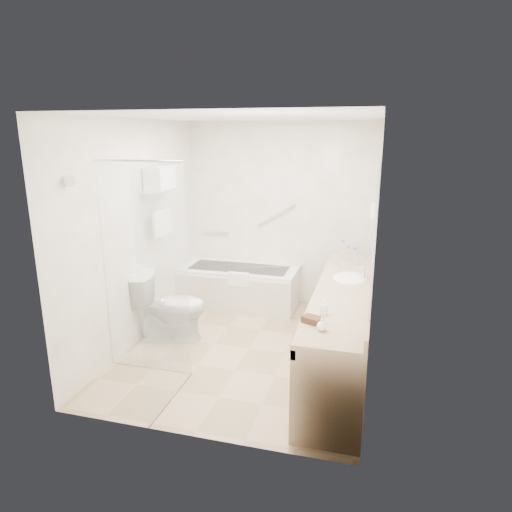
% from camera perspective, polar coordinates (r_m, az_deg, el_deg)
% --- Properties ---
extents(floor, '(3.20, 3.20, 0.00)m').
position_cam_1_polar(floor, '(5.24, -0.88, -11.45)').
color(floor, tan).
rests_on(floor, ground).
extents(ceiling, '(2.60, 3.20, 0.10)m').
position_cam_1_polar(ceiling, '(4.69, -1.01, 17.01)').
color(ceiling, white).
rests_on(ceiling, wall_back).
extents(wall_back, '(2.60, 0.10, 2.50)m').
position_cam_1_polar(wall_back, '(6.34, 3.10, 5.17)').
color(wall_back, white).
rests_on(wall_back, ground).
extents(wall_front, '(2.60, 0.10, 2.50)m').
position_cam_1_polar(wall_front, '(3.37, -8.54, -4.09)').
color(wall_front, white).
rests_on(wall_front, ground).
extents(wall_left, '(0.10, 3.20, 2.50)m').
position_cam_1_polar(wall_left, '(5.32, -14.54, 2.75)').
color(wall_left, white).
rests_on(wall_left, ground).
extents(wall_right, '(0.10, 3.20, 2.50)m').
position_cam_1_polar(wall_right, '(4.63, 14.70, 0.94)').
color(wall_right, white).
rests_on(wall_right, ground).
extents(bathtub, '(1.60, 0.73, 0.59)m').
position_cam_1_polar(bathtub, '(6.37, -2.12, -3.84)').
color(bathtub, white).
rests_on(bathtub, floor).
extents(grab_bar_short, '(0.40, 0.03, 0.03)m').
position_cam_1_polar(grab_bar_short, '(6.62, -5.09, 2.91)').
color(grab_bar_short, silver).
rests_on(grab_bar_short, wall_back).
extents(grab_bar_long, '(0.53, 0.03, 0.33)m').
position_cam_1_polar(grab_bar_long, '(6.31, 2.58, 5.13)').
color(grab_bar_long, silver).
rests_on(grab_bar_long, wall_back).
extents(shower_enclosure, '(0.96, 0.91, 2.11)m').
position_cam_1_polar(shower_enclosure, '(4.27, -12.61, -2.74)').
color(shower_enclosure, silver).
rests_on(shower_enclosure, floor).
extents(towel_shelf, '(0.24, 0.55, 0.81)m').
position_cam_1_polar(towel_shelf, '(5.48, -11.89, 8.61)').
color(towel_shelf, silver).
rests_on(towel_shelf, wall_left).
extents(vanity_counter, '(0.55, 2.70, 0.95)m').
position_cam_1_polar(vanity_counter, '(4.68, 10.78, -6.51)').
color(vanity_counter, tan).
rests_on(vanity_counter, floor).
extents(sink, '(0.40, 0.52, 0.14)m').
position_cam_1_polar(sink, '(5.00, 11.61, -2.97)').
color(sink, white).
rests_on(sink, vanity_counter).
extents(faucet, '(0.03, 0.03, 0.14)m').
position_cam_1_polar(faucet, '(4.96, 13.35, -1.88)').
color(faucet, silver).
rests_on(faucet, vanity_counter).
extents(mirror, '(0.02, 2.00, 1.20)m').
position_cam_1_polar(mirror, '(4.42, 14.79, 4.25)').
color(mirror, silver).
rests_on(mirror, wall_right).
extents(hairdryer_unit, '(0.08, 0.10, 0.18)m').
position_cam_1_polar(hairdryer_unit, '(5.62, 14.51, 5.49)').
color(hairdryer_unit, white).
rests_on(hairdryer_unit, wall_right).
extents(toilet, '(0.89, 0.62, 0.79)m').
position_cam_1_polar(toilet, '(5.41, -10.63, -6.25)').
color(toilet, white).
rests_on(toilet, floor).
extents(amenity_basket, '(0.19, 0.16, 0.05)m').
position_cam_1_polar(amenity_basket, '(3.78, 7.05, -7.91)').
color(amenity_basket, '#462C19').
rests_on(amenity_basket, vanity_counter).
extents(soap_bottle_a, '(0.08, 0.14, 0.06)m').
position_cam_1_polar(soap_bottle_a, '(3.96, 8.47, -6.79)').
color(soap_bottle_a, white).
rests_on(soap_bottle_a, vanity_counter).
extents(soap_bottle_b, '(0.10, 0.12, 0.08)m').
position_cam_1_polar(soap_bottle_b, '(3.64, 8.24, -8.61)').
color(soap_bottle_b, white).
rests_on(soap_bottle_b, vanity_counter).
extents(water_bottle_left, '(0.06, 0.06, 0.20)m').
position_cam_1_polar(water_bottle_left, '(5.57, 11.38, 0.22)').
color(water_bottle_left, silver).
rests_on(water_bottle_left, vanity_counter).
extents(water_bottle_mid, '(0.07, 0.07, 0.21)m').
position_cam_1_polar(water_bottle_mid, '(5.44, 12.21, -0.11)').
color(water_bottle_mid, silver).
rests_on(water_bottle_mid, vanity_counter).
extents(water_bottle_right, '(0.06, 0.06, 0.21)m').
position_cam_1_polar(water_bottle_right, '(5.79, 10.74, 0.87)').
color(water_bottle_right, silver).
rests_on(water_bottle_right, vanity_counter).
extents(drinking_glass_near, '(0.08, 0.08, 0.09)m').
position_cam_1_polar(drinking_glass_near, '(5.65, 11.46, -0.04)').
color(drinking_glass_near, silver).
rests_on(drinking_glass_near, vanity_counter).
extents(drinking_glass_far, '(0.07, 0.07, 0.08)m').
position_cam_1_polar(drinking_glass_far, '(5.32, 10.91, -1.02)').
color(drinking_glass_far, silver).
rests_on(drinking_glass_far, vanity_counter).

